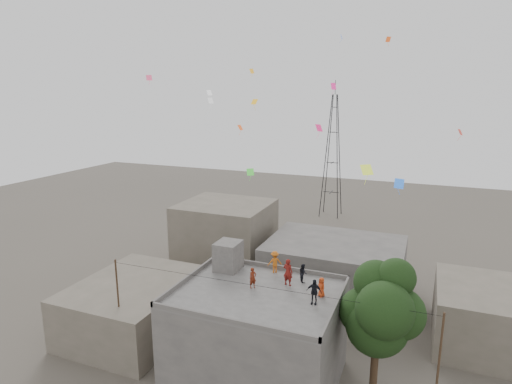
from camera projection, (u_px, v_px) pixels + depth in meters
ground at (257, 379)px, 27.73m from camera, size 140.00×140.00×0.00m
main_building at (257, 337)px, 27.05m from camera, size 10.00×8.00×6.10m
parapet at (257, 290)px, 26.33m from camera, size 10.00×8.00×0.30m
stair_head_box at (228, 256)px, 29.66m from camera, size 1.60×1.80×2.00m
neighbor_west at (135, 306)px, 33.11m from camera, size 8.00×10.00×4.00m
neighbor_north at (334, 268)px, 39.09m from camera, size 12.00×9.00×5.00m
neighbor_northwest at (226, 235)px, 45.06m from camera, size 9.00×8.00×7.00m
neighbor_east at (486, 317)px, 31.15m from camera, size 7.00×8.00×4.40m
tree at (381, 310)px, 24.21m from camera, size 4.90×4.60×9.10m
utility_line at (257, 338)px, 25.56m from camera, size 20.12×0.62×7.40m
transmission_tower at (333, 156)px, 63.30m from camera, size 2.97×2.97×20.01m
person_red_adult at (288, 272)px, 27.22m from camera, size 0.71×0.53×1.78m
person_orange_child at (321, 287)px, 25.76m from camera, size 0.70×0.67×1.21m
person_dark_child at (303, 273)px, 27.79m from camera, size 0.72×0.75×1.22m
person_dark_adult at (314, 292)px, 24.82m from camera, size 0.90×0.39×1.52m
person_orange_adult at (275, 262)px, 29.20m from camera, size 1.14×1.02×1.54m
person_red_child at (253, 278)px, 26.89m from camera, size 0.55×0.58×1.33m
kites at (301, 114)px, 29.98m from camera, size 20.16×18.45×10.99m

